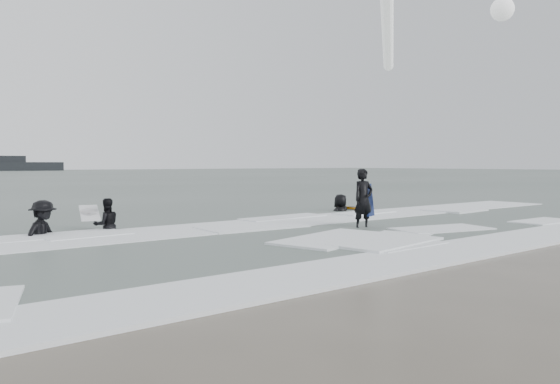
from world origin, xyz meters
TOP-DOWN VIEW (x-y plane):
  - ground at (0.00, 0.00)m, footprint 320.00×320.00m
  - surfer_centre at (1.94, 3.51)m, footprint 0.71×0.52m
  - surfer_wading at (-4.25, 7.51)m, footprint 0.78×0.63m
  - surfer_breaker at (-6.01, 7.29)m, footprint 1.36×1.26m
  - surfer_right_near at (5.77, 8.25)m, footprint 1.09×0.79m
  - surfer_right_far at (5.34, 7.95)m, footprint 1.03×0.80m
  - surf_foam at (0.00, 3.70)m, footprint 30.03×9.06m
  - bodyboards at (1.27, 6.58)m, footprint 11.62×5.49m
  - vessel_horizon at (19.99, 145.90)m, footprint 28.47×5.08m

SIDE VIEW (x-z plane):
  - ground at x=0.00m, z-range 0.00..0.00m
  - surfer_centre at x=1.94m, z-range -0.90..0.90m
  - surfer_wading at x=-4.25m, z-range -0.75..0.75m
  - surfer_breaker at x=-6.01m, z-range -0.92..0.92m
  - surfer_right_near at x=5.77m, z-range -0.86..0.86m
  - surfer_right_far at x=5.34m, z-range -0.93..0.93m
  - surf_foam at x=0.00m, z-range 0.00..0.08m
  - bodyboards at x=1.27m, z-range -0.13..1.12m
  - vessel_horizon at x=19.99m, z-range -0.49..3.37m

